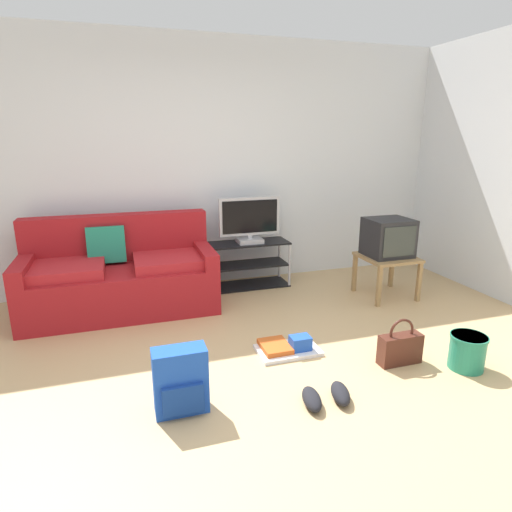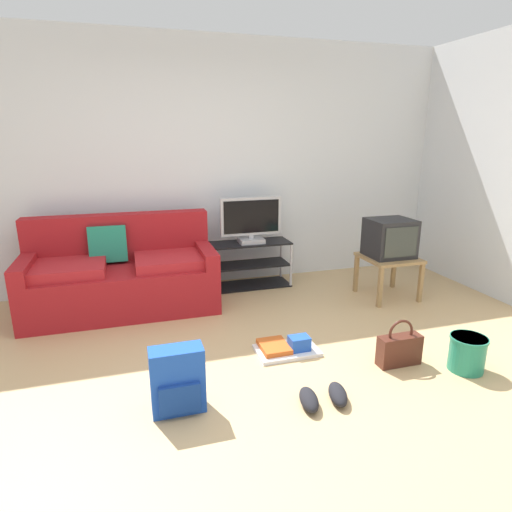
{
  "view_description": "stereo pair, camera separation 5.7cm",
  "coord_description": "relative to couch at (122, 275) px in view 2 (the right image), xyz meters",
  "views": [
    {
      "loc": [
        -0.73,
        -2.37,
        1.68
      ],
      "look_at": [
        0.38,
        1.1,
        0.65
      ],
      "focal_mm": 30.19,
      "sensor_mm": 36.0,
      "label": 1
    },
    {
      "loc": [
        -0.67,
        -2.39,
        1.68
      ],
      "look_at": [
        0.38,
        1.1,
        0.65
      ],
      "focal_mm": 30.19,
      "sensor_mm": 36.0,
      "label": 2
    }
  ],
  "objects": [
    {
      "name": "backpack",
      "position": [
        0.32,
        -1.85,
        -0.13
      ],
      "size": [
        0.33,
        0.23,
        0.43
      ],
      "rotation": [
        0.0,
        0.0,
        0.06
      ],
      "color": "blue",
      "rests_on": "ground_plane"
    },
    {
      "name": "side_table",
      "position": [
        2.71,
        -0.5,
        0.04
      ],
      "size": [
        0.54,
        0.54,
        0.45
      ],
      "color": "#9E7A4C",
      "rests_on": "ground_plane"
    },
    {
      "name": "couch",
      "position": [
        0.0,
        0.0,
        0.0
      ],
      "size": [
        1.8,
        0.83,
        0.91
      ],
      "color": "maroon",
      "rests_on": "ground_plane"
    },
    {
      "name": "floor_tray",
      "position": [
        1.24,
        -1.35,
        -0.3
      ],
      "size": [
        0.49,
        0.33,
        0.14
      ],
      "color": "silver",
      "rests_on": "ground_plane"
    },
    {
      "name": "ground_plane",
      "position": [
        0.78,
        -1.86,
        -0.35
      ],
      "size": [
        9.0,
        9.8,
        0.02
      ],
      "primitive_type": "cube",
      "color": "tan"
    },
    {
      "name": "handbag",
      "position": [
        1.99,
        -1.77,
        -0.21
      ],
      "size": [
        0.33,
        0.11,
        0.36
      ],
      "rotation": [
        0.0,
        0.0,
        -0.19
      ],
      "color": "#4C2319",
      "rests_on": "ground_plane"
    },
    {
      "name": "cleaning_bucket",
      "position": [
        2.42,
        -1.98,
        -0.2
      ],
      "size": [
        0.27,
        0.27,
        0.26
      ],
      "color": "#238466",
      "rests_on": "ground_plane"
    },
    {
      "name": "sneakers_pair",
      "position": [
        1.23,
        -2.05,
        -0.3
      ],
      "size": [
        0.37,
        0.28,
        0.09
      ],
      "color": "black",
      "rests_on": "ground_plane"
    },
    {
      "name": "crt_tv",
      "position": [
        2.71,
        -0.48,
        0.3
      ],
      "size": [
        0.45,
        0.4,
        0.39
      ],
      "color": "#232326",
      "rests_on": "side_table"
    },
    {
      "name": "wall_back",
      "position": [
        0.78,
        0.59,
        1.01
      ],
      "size": [
        9.0,
        0.1,
        2.7
      ],
      "primitive_type": "cube",
      "color": "silver",
      "rests_on": "ground_plane"
    },
    {
      "name": "flat_tv",
      "position": [
        1.4,
        0.23,
        0.43
      ],
      "size": [
        0.68,
        0.22,
        0.51
      ],
      "color": "#B2B2B7",
      "rests_on": "tv_stand"
    },
    {
      "name": "tv_stand",
      "position": [
        1.4,
        0.26,
        -0.08
      ],
      "size": [
        0.89,
        0.36,
        0.52
      ],
      "color": "black",
      "rests_on": "ground_plane"
    }
  ]
}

